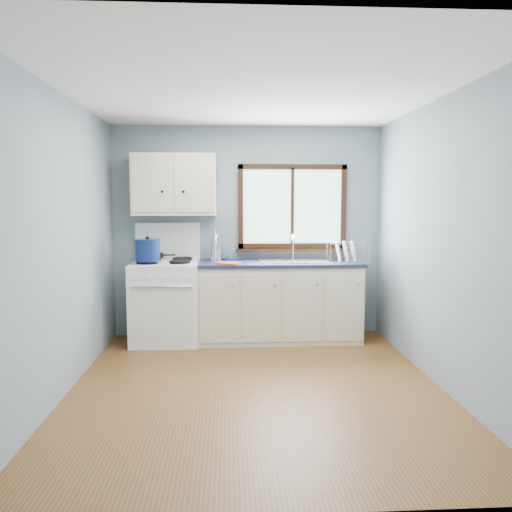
{
  "coord_description": "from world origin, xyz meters",
  "views": [
    {
      "loc": [
        -0.24,
        -4.19,
        1.59
      ],
      "look_at": [
        0.05,
        0.9,
        1.05
      ],
      "focal_mm": 35.0,
      "sensor_mm": 36.0,
      "label": 1
    }
  ],
  "objects": [
    {
      "name": "dish_towel",
      "position": [
        -0.23,
        1.29,
        0.93
      ],
      "size": [
        0.31,
        0.27,
        0.02
      ],
      "primitive_type": "cube",
      "rotation": [
        0.0,
        0.0,
        -0.41
      ],
      "color": "#C64B1B",
      "rests_on": "countertop"
    },
    {
      "name": "stockpot",
      "position": [
        -1.12,
        1.3,
        1.08
      ],
      "size": [
        0.35,
        0.35,
        0.27
      ],
      "rotation": [
        0.0,
        0.0,
        -0.29
      ],
      "color": "navy",
      "rests_on": "gas_range"
    },
    {
      "name": "sink",
      "position": [
        0.54,
        1.49,
        0.86
      ],
      "size": [
        0.84,
        0.46,
        0.44
      ],
      "color": "silver",
      "rests_on": "countertop"
    },
    {
      "name": "ceiling",
      "position": [
        0.0,
        0.0,
        2.51
      ],
      "size": [
        3.2,
        3.6,
        0.02
      ],
      "primitive_type": "cube",
      "color": "white",
      "rests_on": "wall_back"
    },
    {
      "name": "thermos",
      "position": [
        -0.4,
        1.57,
        1.07
      ],
      "size": [
        0.08,
        0.08,
        0.3
      ],
      "primitive_type": "cylinder",
      "rotation": [
        0.0,
        0.0,
        -0.18
      ],
      "color": "silver",
      "rests_on": "countertop"
    },
    {
      "name": "wall_back",
      "position": [
        0.0,
        1.81,
        1.25
      ],
      "size": [
        3.2,
        0.02,
        2.5
      ],
      "primitive_type": "cube",
      "color": "gray",
      "rests_on": "ground"
    },
    {
      "name": "wall_right",
      "position": [
        1.61,
        0.0,
        1.25
      ],
      "size": [
        0.02,
        3.6,
        2.5
      ],
      "primitive_type": "cube",
      "color": "gray",
      "rests_on": "ground"
    },
    {
      "name": "wall_left",
      "position": [
        -1.61,
        0.0,
        1.25
      ],
      "size": [
        0.02,
        3.6,
        2.5
      ],
      "primitive_type": "cube",
      "color": "gray",
      "rests_on": "ground"
    },
    {
      "name": "base_cabinets",
      "position": [
        0.36,
        1.49,
        0.41
      ],
      "size": [
        1.85,
        0.6,
        0.88
      ],
      "color": "beige",
      "rests_on": "floor"
    },
    {
      "name": "soap_bottle",
      "position": [
        -0.29,
        1.72,
        1.06
      ],
      "size": [
        0.12,
        0.12,
        0.28
      ],
      "primitive_type": "imported",
      "rotation": [
        0.0,
        0.0,
        0.1
      ],
      "color": "#2365A5",
      "rests_on": "countertop"
    },
    {
      "name": "wall_front",
      "position": [
        0.0,
        -1.81,
        1.25
      ],
      "size": [
        3.2,
        0.02,
        2.5
      ],
      "primitive_type": "cube",
      "color": "gray",
      "rests_on": "ground"
    },
    {
      "name": "window",
      "position": [
        0.54,
        1.77,
        1.48
      ],
      "size": [
        1.36,
        0.1,
        1.03
      ],
      "color": "#9EC6A8",
      "rests_on": "wall_back"
    },
    {
      "name": "dish_rack",
      "position": [
        1.14,
        1.49,
        0.98
      ],
      "size": [
        0.48,
        0.38,
        0.24
      ],
      "rotation": [
        0.0,
        0.0,
        -0.08
      ],
      "color": "silver",
      "rests_on": "countertop"
    },
    {
      "name": "upper_cabinets",
      "position": [
        -0.85,
        1.63,
        1.8
      ],
      "size": [
        0.95,
        0.35,
        0.7
      ],
      "color": "beige",
      "rests_on": "wall_back"
    },
    {
      "name": "floor",
      "position": [
        0.0,
        0.0,
        -0.01
      ],
      "size": [
        3.2,
        3.6,
        0.02
      ],
      "primitive_type": "cube",
      "color": "brown",
      "rests_on": "ground"
    },
    {
      "name": "gas_range",
      "position": [
        -0.95,
        1.47,
        0.49
      ],
      "size": [
        0.76,
        0.69,
        1.36
      ],
      "color": "white",
      "rests_on": "floor"
    },
    {
      "name": "utensil_crock",
      "position": [
        -0.37,
        1.65,
        1.0
      ],
      "size": [
        0.12,
        0.12,
        0.37
      ],
      "rotation": [
        0.0,
        0.0,
        -0.06
      ],
      "color": "silver",
      "rests_on": "countertop"
    },
    {
      "name": "skillet",
      "position": [
        -1.12,
        1.63,
        0.99
      ],
      "size": [
        0.42,
        0.31,
        0.05
      ],
      "rotation": [
        0.0,
        0.0,
        0.17
      ],
      "color": "black",
      "rests_on": "gas_range"
    },
    {
      "name": "countertop",
      "position": [
        0.36,
        1.49,
        0.9
      ],
      "size": [
        1.89,
        0.64,
        0.04
      ],
      "primitive_type": "cube",
      "color": "#161B35",
      "rests_on": "base_cabinets"
    }
  ]
}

